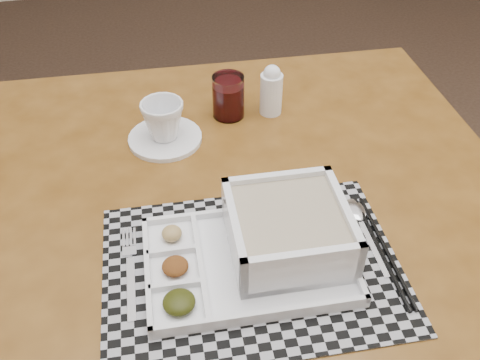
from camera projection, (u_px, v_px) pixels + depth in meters
name	position (u px, v px, depth m)	size (l,w,h in m)	color
floor	(200.00, 259.00, 1.88)	(5.00, 5.00, 0.00)	black
dining_table	(237.00, 241.00, 0.99)	(1.09, 1.09, 0.79)	#54320F
placemat	(252.00, 268.00, 0.84)	(0.46, 0.34, 0.00)	#98989F
serving_tray	(276.00, 239.00, 0.84)	(0.33, 0.23, 0.09)	white
fork	(130.00, 269.00, 0.83)	(0.02, 0.19, 0.00)	silver
spoon	(358.00, 215.00, 0.92)	(0.04, 0.18, 0.01)	silver
chopsticks	(383.00, 250.00, 0.86)	(0.03, 0.24, 0.01)	black
saucer	(165.00, 138.00, 1.09)	(0.15, 0.15, 0.01)	white
cup	(163.00, 120.00, 1.06)	(0.09, 0.09, 0.08)	white
juice_glass	(228.00, 98.00, 1.13)	(0.07, 0.07, 0.09)	white
creamer_bottle	(271.00, 90.00, 1.14)	(0.05, 0.05, 0.11)	white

